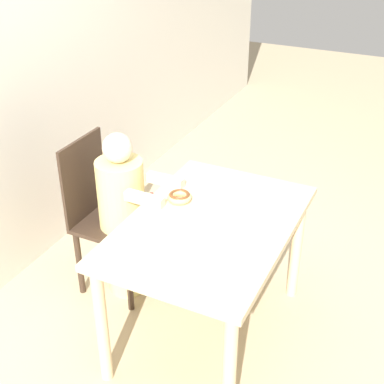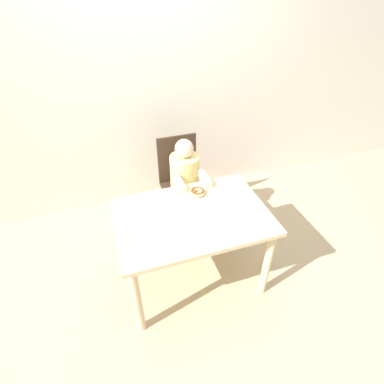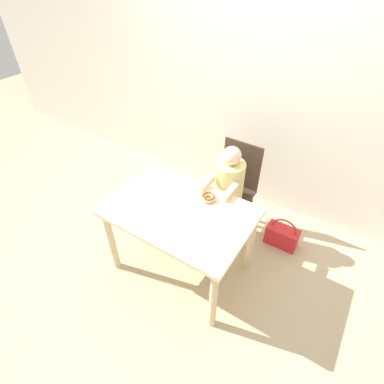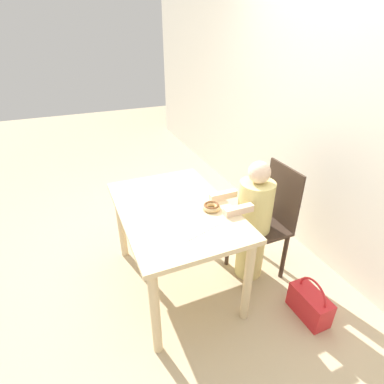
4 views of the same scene
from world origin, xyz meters
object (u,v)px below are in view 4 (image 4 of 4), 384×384
(handbag, at_px, (310,304))
(child_figure, at_px, (253,223))
(chair, at_px, (266,222))
(donut, at_px, (211,207))

(handbag, bearing_deg, child_figure, -163.16)
(child_figure, height_order, handbag, child_figure)
(chair, relative_size, child_figure, 0.92)
(chair, relative_size, handbag, 2.85)
(chair, bearing_deg, handbag, 4.35)
(child_figure, xyz_separation_m, handbag, (0.54, 0.16, -0.39))
(donut, bearing_deg, handbag, 43.75)
(child_figure, relative_size, handbag, 3.10)
(donut, distance_m, handbag, 0.99)
(chair, xyz_separation_m, donut, (-0.01, -0.49, 0.26))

